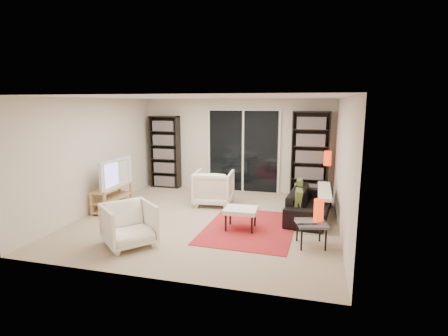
# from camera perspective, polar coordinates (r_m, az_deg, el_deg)

# --- Properties ---
(floor) EXTENTS (5.00, 5.00, 0.00)m
(floor) POSITION_cam_1_polar(r_m,az_deg,el_deg) (7.09, -2.60, -8.31)
(floor) COLOR tan
(floor) RESTS_ON ground
(wall_back) EXTENTS (5.00, 0.02, 2.40)m
(wall_back) POSITION_cam_1_polar(r_m,az_deg,el_deg) (9.19, 1.99, 3.74)
(wall_back) COLOR beige
(wall_back) RESTS_ON ground
(wall_front) EXTENTS (5.00, 0.02, 2.40)m
(wall_front) POSITION_cam_1_polar(r_m,az_deg,el_deg) (4.53, -12.20, -3.66)
(wall_front) COLOR beige
(wall_front) RESTS_ON ground
(wall_left) EXTENTS (0.02, 5.00, 2.40)m
(wall_left) POSITION_cam_1_polar(r_m,az_deg,el_deg) (7.91, -20.25, 1.97)
(wall_left) COLOR beige
(wall_left) RESTS_ON ground
(wall_right) EXTENTS (0.02, 5.00, 2.40)m
(wall_right) POSITION_cam_1_polar(r_m,az_deg,el_deg) (6.51, 18.80, 0.34)
(wall_right) COLOR beige
(wall_right) RESTS_ON ground
(ceiling) EXTENTS (5.00, 5.00, 0.02)m
(ceiling) POSITION_cam_1_polar(r_m,az_deg,el_deg) (6.71, -2.77, 11.47)
(ceiling) COLOR white
(ceiling) RESTS_ON wall_back
(sliding_door) EXTENTS (1.92, 0.08, 2.16)m
(sliding_door) POSITION_cam_1_polar(r_m,az_deg,el_deg) (9.13, 3.15, 2.73)
(sliding_door) COLOR white
(sliding_door) RESTS_ON ground
(bookshelf_left) EXTENTS (0.80, 0.30, 1.95)m
(bookshelf_left) POSITION_cam_1_polar(r_m,az_deg,el_deg) (9.68, -9.58, 2.60)
(bookshelf_left) COLOR black
(bookshelf_left) RESTS_ON ground
(bookshelf_right) EXTENTS (0.90, 0.30, 2.10)m
(bookshelf_right) POSITION_cam_1_polar(r_m,az_deg,el_deg) (8.82, 13.86, 2.16)
(bookshelf_right) COLOR black
(bookshelf_right) RESTS_ON ground
(tv_stand) EXTENTS (0.36, 1.14, 0.50)m
(tv_stand) POSITION_cam_1_polar(r_m,az_deg,el_deg) (8.06, -17.74, -4.54)
(tv_stand) COLOR tan
(tv_stand) RESTS_ON floor
(tv) EXTENTS (0.22, 1.08, 0.62)m
(tv) POSITION_cam_1_polar(r_m,az_deg,el_deg) (7.93, -17.84, -0.75)
(tv) COLOR black
(tv) RESTS_ON tv_stand
(rug) EXTENTS (1.67, 2.22, 0.01)m
(rug) POSITION_cam_1_polar(r_m,az_deg,el_deg) (6.62, 4.27, -9.67)
(rug) COLOR #B02226
(rug) RESTS_ON floor
(sofa) EXTENTS (0.95, 1.98, 0.56)m
(sofa) POSITION_cam_1_polar(r_m,az_deg,el_deg) (7.36, 13.85, -5.63)
(sofa) COLOR black
(sofa) RESTS_ON floor
(armchair_back) EXTENTS (0.91, 0.93, 0.78)m
(armchair_back) POSITION_cam_1_polar(r_m,az_deg,el_deg) (7.99, -1.68, -3.21)
(armchair_back) COLOR white
(armchair_back) RESTS_ON floor
(armchair_front) EXTENTS (1.08, 1.08, 0.70)m
(armchair_front) POSITION_cam_1_polar(r_m,az_deg,el_deg) (5.94, -15.27, -8.91)
(armchair_front) COLOR white
(armchair_front) RESTS_ON floor
(ottoman) EXTENTS (0.61, 0.50, 0.40)m
(ottoman) POSITION_cam_1_polar(r_m,az_deg,el_deg) (6.44, 2.75, -7.03)
(ottoman) COLOR white
(ottoman) RESTS_ON floor
(side_table) EXTENTS (0.57, 0.57, 0.40)m
(side_table) POSITION_cam_1_polar(r_m,az_deg,el_deg) (5.88, 14.10, -9.00)
(side_table) COLOR #434347
(side_table) RESTS_ON floor
(laptop) EXTENTS (0.41, 0.33, 0.03)m
(laptop) POSITION_cam_1_polar(r_m,az_deg,el_deg) (5.75, 13.38, -8.79)
(laptop) COLOR silver
(laptop) RESTS_ON side_table
(table_lamp) EXTENTS (0.16, 0.16, 0.36)m
(table_lamp) POSITION_cam_1_polar(r_m,az_deg,el_deg) (5.92, 15.20, -6.64)
(table_lamp) COLOR red
(table_lamp) RESTS_ON side_table
(floor_lamp) EXTENTS (0.18, 0.18, 1.22)m
(floor_lamp) POSITION_cam_1_polar(r_m,az_deg,el_deg) (8.30, 16.50, 0.56)
(floor_lamp) COLOR black
(floor_lamp) RESTS_ON floor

